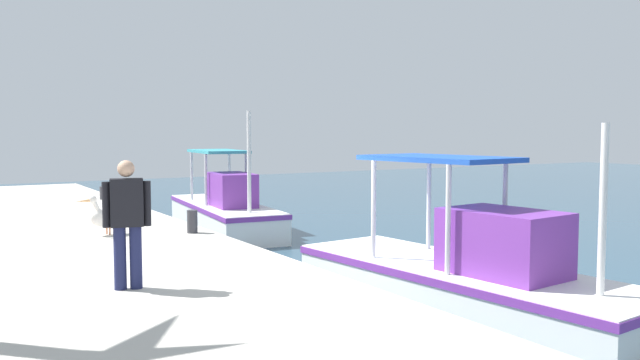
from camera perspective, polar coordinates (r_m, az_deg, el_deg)
fishing_boat_nearest at (r=18.85m, az=-8.32°, el=-2.68°), size 6.32×2.40×3.40m
fishing_boat_second at (r=10.63m, az=12.83°, el=-8.25°), size 6.37×2.55×2.99m
pelican at (r=13.77m, az=-18.23°, el=-2.93°), size 0.50×0.97×0.82m
fisherman_standing at (r=8.91m, az=-16.52°, el=-3.23°), size 0.33×0.60×1.70m
mooring_bollard_nearest at (r=20.99m, az=-18.36°, el=-1.08°), size 0.27×0.27×0.39m
mooring_bollard_second at (r=13.61m, az=-11.12°, el=-3.58°), size 0.21×0.21×0.47m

